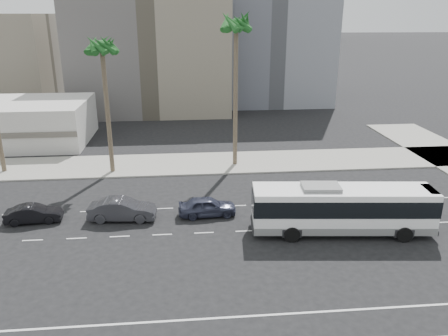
{
  "coord_description": "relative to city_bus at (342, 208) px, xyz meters",
  "views": [
    {
      "loc": [
        -7.19,
        -28.41,
        14.97
      ],
      "look_at": [
        -4.17,
        4.0,
        3.52
      ],
      "focal_mm": 35.24,
      "sensor_mm": 36.0,
      "label": 1
    }
  ],
  "objects": [
    {
      "name": "palm_mid",
      "position": [
        -18.28,
        14.49,
        10.01
      ],
      "size": [
        4.28,
        4.28,
        13.26
      ],
      "rotation": [
        0.0,
        0.0,
        0.22
      ],
      "color": "brown",
      "rests_on": "ground"
    },
    {
      "name": "palm_near",
      "position": [
        -5.86,
        15.62,
        11.81
      ],
      "size": [
        4.5,
        4.5,
        15.16
      ],
      "rotation": [
        0.0,
        0.0,
        -0.04
      ],
      "color": "brown",
      "rests_on": "ground"
    },
    {
      "name": "car_b",
      "position": [
        -15.95,
        3.6,
        -1.09
      ],
      "size": [
        2.16,
        5.21,
        1.68
      ],
      "primitive_type": "imported",
      "rotation": [
        0.0,
        0.0,
        1.49
      ],
      "color": "#2E2E32",
      "rests_on": "ground"
    },
    {
      "name": "ground",
      "position": [
        -3.85,
        0.79,
        -1.93
      ],
      "size": [
        700.0,
        700.0,
        0.0
      ],
      "primitive_type": "plane",
      "color": "black",
      "rests_on": "ground"
    },
    {
      "name": "car_a",
      "position": [
        -9.44,
        3.72,
        -1.16
      ],
      "size": [
        2.06,
        4.59,
        1.53
      ],
      "primitive_type": "imported",
      "rotation": [
        0.0,
        0.0,
        1.63
      ],
      "color": "#303347",
      "rests_on": "ground"
    },
    {
      "name": "car_c",
      "position": [
        -22.6,
        3.78,
        -1.25
      ],
      "size": [
        1.8,
        4.24,
        1.36
      ],
      "primitive_type": "imported",
      "rotation": [
        0.0,
        0.0,
        1.66
      ],
      "color": "black",
      "rests_on": "ground"
    },
    {
      "name": "midrise_gray_center",
      "position": [
        4.15,
        52.79,
        11.07
      ],
      "size": [
        20.0,
        20.0,
        26.0
      ],
      "primitive_type": "cube",
      "color": "slate",
      "rests_on": "ground"
    },
    {
      "name": "city_bus",
      "position": [
        0.0,
        0.0,
        0.0
      ],
      "size": [
        12.97,
        4.03,
        3.67
      ],
      "rotation": [
        0.0,
        0.0,
        -0.09
      ],
      "color": "white",
      "rests_on": "ground"
    },
    {
      "name": "midrise_beige_west",
      "position": [
        -15.85,
        45.79,
        7.07
      ],
      "size": [
        24.0,
        18.0,
        18.0
      ],
      "primitive_type": "cube",
      "color": "#635E59",
      "rests_on": "ground"
    },
    {
      "name": "sidewalk_north",
      "position": [
        -3.85,
        16.29,
        -1.85
      ],
      "size": [
        120.0,
        7.0,
        0.15
      ],
      "primitive_type": "cube",
      "color": "gray",
      "rests_on": "ground"
    }
  ]
}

